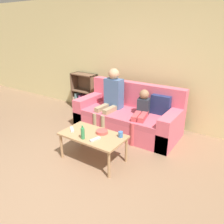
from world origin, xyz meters
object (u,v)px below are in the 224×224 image
cup_near (121,134)px  tv_remote_1 (72,129)px  couch (128,116)px  bookshelf (84,95)px  person_adult (112,95)px  bottle (83,133)px  person_child (141,112)px  snack_bowl (102,132)px  tv_remote_0 (95,139)px  coffee_table (93,137)px

cup_near → tv_remote_1: cup_near is taller
couch → bookshelf: bearing=162.2°
person_adult → bottle: 1.38m
person_child → snack_bowl: bearing=-112.6°
tv_remote_0 → person_adult: bearing=127.8°
couch → snack_bowl: couch is taller
bottle → cup_near: bearing=39.2°
person_child → tv_remote_1: size_ratio=5.61×
coffee_table → tv_remote_0: (0.13, -0.12, 0.06)m
bottle → couch: bearing=91.7°
bookshelf → person_child: bearing=-18.9°
tv_remote_0 → bottle: bearing=-144.1°
bookshelf → bottle: size_ratio=4.26×
couch → bookshelf: (-1.57, 0.50, 0.05)m
bookshelf → cup_near: bookshelf is taller
cup_near → tv_remote_1: 0.79m
person_adult → person_child: person_adult is taller
coffee_table → bottle: size_ratio=4.69×
couch → cup_near: 1.17m
couch → person_adult: size_ratio=1.67×
bookshelf → person_adult: size_ratio=0.74×
cup_near → snack_bowl: 0.31m
person_adult → cup_near: (0.81, -0.97, -0.21)m
couch → tv_remote_0: bearing=-81.0°
snack_bowl → bookshelf: bearing=137.1°
bookshelf → snack_bowl: 2.37m
cup_near → person_adult: bearing=129.8°
bookshelf → bottle: (1.61, -1.90, 0.18)m
couch → cup_near: bearing=-66.2°
bookshelf → tv_remote_0: bearing=-46.0°
tv_remote_0 → snack_bowl: 0.23m
snack_bowl → tv_remote_1: bearing=-159.2°
cup_near → couch: bearing=113.8°
person_adult → bottle: size_ratio=5.79×
bookshelf → snack_bowl: bookshelf is taller
bottle → tv_remote_0: bearing=22.0°
couch → person_adult: bearing=-165.7°
couch → person_child: 0.44m
bookshelf → cup_near: (2.03, -1.56, 0.13)m
bookshelf → coffee_table: (1.64, -1.72, 0.04)m
tv_remote_1 → snack_bowl: (0.46, 0.17, 0.01)m
snack_bowl → couch: bearing=98.5°
person_child → tv_remote_1: bearing=-131.3°
snack_bowl → tv_remote_0: bearing=-78.9°
coffee_table → cup_near: 0.43m
bookshelf → tv_remote_1: bearing=-54.4°
coffee_table → bottle: bearing=-100.7°
person_adult → snack_bowl: bearing=-61.3°
coffee_table → bookshelf: bearing=133.7°
person_adult → tv_remote_0: bearing=-63.8°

